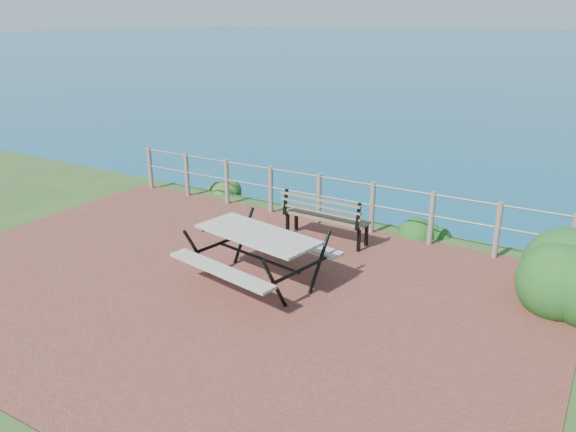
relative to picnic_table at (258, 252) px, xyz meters
name	(u,v)px	position (x,y,z in m)	size (l,w,h in m)	color
ground	(216,286)	(-0.50, -0.42, -0.53)	(10.00, 7.00, 0.12)	brown
safety_railing	(319,196)	(-0.50, 2.93, 0.04)	(9.40, 0.10, 1.00)	#6B5B4C
picnic_table	(258,252)	(0.00, 0.00, 0.00)	(2.09, 1.70, 0.83)	#9C968C
park_bench	(326,210)	(0.08, 2.13, 0.07)	(1.64, 0.47, 0.92)	brown
shrub_lip_west	(223,191)	(-3.50, 3.67, -0.53)	(0.79, 0.79, 0.54)	#29531F
shrub_lip_east	(425,236)	(1.59, 3.31, -0.53)	(0.73, 0.73, 0.45)	#154618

